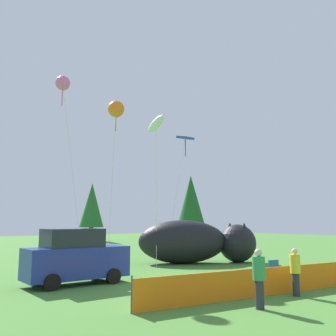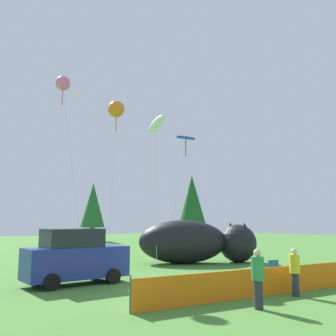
{
  "view_description": "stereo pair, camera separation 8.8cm",
  "coord_description": "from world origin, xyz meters",
  "views": [
    {
      "loc": [
        -10.67,
        -11.66,
        2.58
      ],
      "look_at": [
        1.26,
        3.49,
        5.36
      ],
      "focal_mm": 40.0,
      "sensor_mm": 36.0,
      "label": 1
    },
    {
      "loc": [
        -10.6,
        -11.72,
        2.58
      ],
      "look_at": [
        1.26,
        3.49,
        5.36
      ],
      "focal_mm": 40.0,
      "sensor_mm": 36.0,
      "label": 2
    }
  ],
  "objects": [
    {
      "name": "horizon_tree_east",
      "position": [
        12.6,
        34.59,
        4.79
      ],
      "size": [
        3.27,
        3.27,
        7.79
      ],
      "color": "brown",
      "rests_on": "ground"
    },
    {
      "name": "spectator_in_red_shirt",
      "position": [
        1.28,
        -3.77,
        0.9
      ],
      "size": [
        0.36,
        0.36,
        1.65
      ],
      "color": "#2D2D38",
      "rests_on": "ground"
    },
    {
      "name": "folding_chair",
      "position": [
        3.56,
        -1.06,
        0.5
      ],
      "size": [
        0.7,
        0.7,
        0.9
      ],
      "rotation": [
        0.0,
        0.0,
        1.27
      ],
      "color": "#1959A5",
      "rests_on": "ground"
    },
    {
      "name": "horizon_tree_northeast",
      "position": [
        24.8,
        28.13,
        5.62
      ],
      "size": [
        3.83,
        3.83,
        9.15
      ],
      "color": "brown",
      "rests_on": "ground"
    },
    {
      "name": "ground_plane",
      "position": [
        0.0,
        0.0,
        0.0
      ],
      "size": [
        120.0,
        120.0,
        0.0
      ],
      "primitive_type": "plane",
      "color": "#477F33"
    },
    {
      "name": "kite_white_ghost",
      "position": [
        4.14,
        8.49,
        9.21
      ],
      "size": [
        2.16,
        3.53,
        9.88
      ],
      "color": "silver",
      "rests_on": "ground"
    },
    {
      "name": "safety_fence",
      "position": [
        0.11,
        -3.0,
        0.48
      ],
      "size": [
        9.54,
        1.4,
        1.05
      ],
      "rotation": [
        0.0,
        0.0,
        -0.14
      ],
      "color": "orange",
      "rests_on": "ground"
    },
    {
      "name": "kite_pink_octopus",
      "position": [
        -3.06,
        7.35,
        10.06
      ],
      "size": [
        2.44,
        1.46,
        10.53
      ],
      "color": "silver",
      "rests_on": "ground"
    },
    {
      "name": "spectator_in_blue_shirt",
      "position": [
        -1.33,
        -4.23,
        0.96
      ],
      "size": [
        0.38,
        0.38,
        1.76
      ],
      "color": "#2D2D38",
      "rests_on": "ground"
    },
    {
      "name": "parked_car",
      "position": [
        -3.81,
        3.3,
        1.11
      ],
      "size": [
        4.26,
        1.87,
        2.29
      ],
      "rotation": [
        0.0,
        0.0,
        -0.01
      ],
      "color": "navy",
      "rests_on": "ground"
    },
    {
      "name": "kite_blue_box",
      "position": [
        5.9,
        7.49,
        8.17
      ],
      "size": [
        2.04,
        1.06,
        8.54
      ],
      "color": "silver",
      "rests_on": "ground"
    },
    {
      "name": "kite_orange_flower",
      "position": [
        -0.09,
        6.65,
        9.02
      ],
      "size": [
        1.01,
        0.96,
        9.54
      ],
      "color": "silver",
      "rests_on": "ground"
    },
    {
      "name": "inflatable_cat",
      "position": [
        5.61,
        6.19,
        1.24
      ],
      "size": [
        7.5,
        5.41,
        2.69
      ],
      "rotation": [
        0.0,
        0.0,
        -0.49
      ],
      "color": "black",
      "rests_on": "ground"
    }
  ]
}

